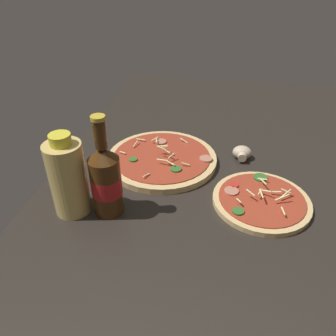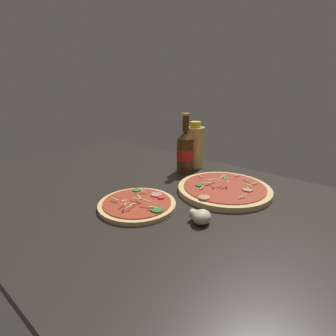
{
  "view_description": "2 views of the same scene",
  "coord_description": "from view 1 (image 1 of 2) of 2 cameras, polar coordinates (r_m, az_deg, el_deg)",
  "views": [
    {
      "loc": [
        -66.69,
        2.62,
        51.08
      ],
      "look_at": [
        -5.93,
        13.33,
        9.96
      ],
      "focal_mm": 35.0,
      "sensor_mm": 36.0,
      "label": 1
    },
    {
      "loc": [
        45.48,
        -54.11,
        36.83
      ],
      "look_at": [
        -7.79,
        7.79,
        9.69
      ],
      "focal_mm": 28.0,
      "sensor_mm": 36.0,
      "label": 2
    }
  ],
  "objects": [
    {
      "name": "pizza_far",
      "position": [
        0.9,
        -1.07,
        1.67
      ],
      "size": [
        29.98,
        29.98,
        5.38
      ],
      "color": "tan",
      "rests_on": "counter_slab"
    },
    {
      "name": "mushroom_left",
      "position": [
        0.93,
        12.77,
        2.58
      ],
      "size": [
        5.49,
        5.23,
        3.66
      ],
      "color": "beige",
      "rests_on": "counter_slab"
    },
    {
      "name": "beer_bottle",
      "position": [
        0.7,
        -10.78,
        -2.0
      ],
      "size": [
        6.59,
        6.59,
        22.99
      ],
      "color": "#47280F",
      "rests_on": "counter_slab"
    },
    {
      "name": "counter_slab",
      "position": [
        0.83,
        9.81,
        -3.65
      ],
      "size": [
        160.0,
        90.0,
        2.5
      ],
      "color": "#28231E",
      "rests_on": "ground"
    },
    {
      "name": "pizza_near",
      "position": [
        0.78,
        15.89,
        -5.44
      ],
      "size": [
        22.22,
        22.22,
        4.05
      ],
      "color": "tan",
      "rests_on": "counter_slab"
    },
    {
      "name": "oil_bottle",
      "position": [
        0.72,
        -17.03,
        -1.58
      ],
      "size": [
        7.89,
        7.89,
        18.9
      ],
      "color": "#D6B766",
      "rests_on": "counter_slab"
    }
  ]
}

